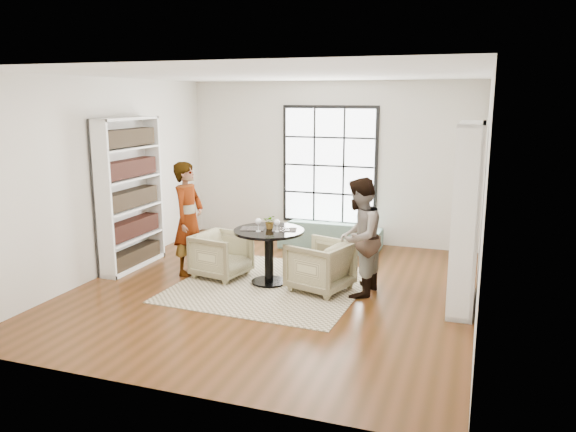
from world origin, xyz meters
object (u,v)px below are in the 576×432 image
at_px(armchair_left, 222,255).
at_px(person_left, 188,219).
at_px(armchair_right, 320,266).
at_px(wine_glass_left, 258,222).
at_px(wine_glass_right, 277,223).
at_px(flower_centerpiece, 270,222).
at_px(pedestal_table, 269,245).
at_px(sofa, 330,234).
at_px(person_right, 359,237).

xyz_separation_m(armchair_left, person_left, (-0.55, 0.00, 0.53)).
relative_size(armchair_left, armchair_right, 0.95).
bearing_deg(wine_glass_left, wine_glass_right, 18.46).
xyz_separation_m(person_left, flower_centerpiece, (1.34, 0.01, 0.05)).
height_order(pedestal_table, wine_glass_left, wine_glass_left).
bearing_deg(flower_centerpiece, armchair_left, -179.27).
xyz_separation_m(armchair_right, wine_glass_left, (-0.89, -0.12, 0.60)).
relative_size(wine_glass_left, wine_glass_right, 1.09).
height_order(sofa, person_right, person_right).
distance_m(wine_glass_right, flower_centerpiece, 0.21).
bearing_deg(wine_glass_right, wine_glass_left, -161.54).
bearing_deg(pedestal_table, wine_glass_left, -122.83).
xyz_separation_m(armchair_left, flower_centerpiece, (0.79, 0.01, 0.58)).
bearing_deg(sofa, wine_glass_left, 78.77).
height_order(armchair_right, person_right, person_right).
distance_m(sofa, armchair_right, 2.30).
xyz_separation_m(person_left, wine_glass_left, (1.25, -0.21, 0.08)).
relative_size(person_right, wine_glass_left, 8.35).
distance_m(wine_glass_left, wine_glass_right, 0.27).
bearing_deg(armchair_right, pedestal_table, -75.44).
relative_size(pedestal_table, person_right, 0.62).
bearing_deg(wine_glass_left, person_left, 170.37).
relative_size(sofa, wine_glass_right, 10.11).
bearing_deg(sofa, armchair_right, 100.57).
relative_size(person_left, wine_glass_right, 9.72).
bearing_deg(person_left, person_right, -91.62).
relative_size(sofa, person_left, 1.04).
bearing_deg(person_right, flower_centerpiece, -89.12).
relative_size(wine_glass_right, flower_centerpiece, 0.86).
height_order(armchair_left, person_left, person_left).
bearing_deg(armchair_right, sofa, -151.43).
distance_m(armchair_left, person_left, 0.77).
xyz_separation_m(pedestal_table, person_left, (-1.35, 0.06, 0.28)).
bearing_deg(wine_glass_left, sofa, 79.42).
relative_size(pedestal_table, wine_glass_right, 5.70).
bearing_deg(armchair_left, person_right, -82.19).
relative_size(sofa, armchair_left, 2.41).
height_order(person_right, wine_glass_right, person_right).
bearing_deg(armchair_left, armchair_right, -83.06).
bearing_deg(person_right, pedestal_table, -86.34).
relative_size(armchair_left, person_right, 0.46).
distance_m(pedestal_table, sofa, 2.27).
bearing_deg(sofa, wine_glass_right, 84.65).
xyz_separation_m(person_left, wine_glass_right, (1.50, -0.13, 0.07)).
bearing_deg(person_right, armchair_left, -87.21).
bearing_deg(wine_glass_left, armchair_left, 163.10).
distance_m(sofa, wine_glass_right, 2.39).
distance_m(armchair_right, wine_glass_right, 0.87).
xyz_separation_m(armchair_right, wine_glass_right, (-0.64, -0.03, 0.59)).
bearing_deg(wine_glass_left, flower_centerpiece, 66.36).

